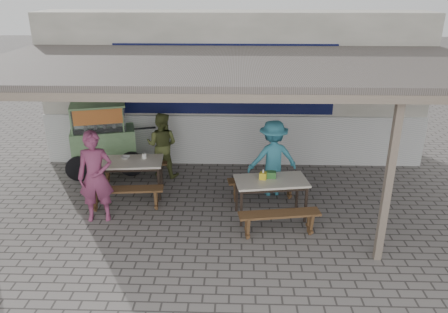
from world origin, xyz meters
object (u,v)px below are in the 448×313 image
table_right (271,184)px  patron_street_side (96,177)px  patron_right_table (273,158)px  table_left (128,165)px  donation_box (271,175)px  bench_left_street (125,194)px  bench_right_wall (263,184)px  bench_left_wall (134,167)px  vendor_cart (102,136)px  patron_wall_side (162,145)px  condiment_bowl (126,157)px  bench_right_street (279,219)px  condiment_jar (144,156)px  tissue_box (263,176)px

table_right → patron_street_side: bearing=174.8°
patron_right_table → patron_street_side: bearing=7.3°
table_left → donation_box: size_ratio=7.74×
bench_left_street → bench_right_wall: 2.72m
table_left → donation_box: (2.83, -0.72, 0.14)m
donation_box → bench_right_wall: bearing=100.1°
bench_left_wall → vendor_cart: vendor_cart is taller
table_right → patron_wall_side: size_ratio=0.94×
table_left → table_right: size_ratio=1.02×
bench_right_wall → patron_street_side: size_ratio=0.84×
condiment_bowl → patron_street_side: bearing=-102.5°
patron_wall_side → condiment_bowl: 1.04m
vendor_cart → patron_street_side: 2.23m
bench_right_street → patron_right_table: patron_right_table is taller
bench_right_wall → patron_street_side: (-3.06, -0.88, 0.52)m
bench_left_wall → table_right: size_ratio=1.06×
vendor_cart → condiment_bowl: vendor_cart is taller
table_right → condiment_jar: 2.72m
patron_street_side → donation_box: patron_street_side is taller
table_right → patron_wall_side: 2.92m
patron_right_table → condiment_bowl: patron_right_table is taller
bench_right_street → bench_right_wall: same height
patron_wall_side → patron_right_table: bearing=171.5°
patron_right_table → donation_box: (-0.10, -0.86, 0.02)m
bench_left_street → patron_wall_side: size_ratio=1.01×
table_left → bench_right_street: table_left is taller
table_right → condiment_bowl: (-2.91, 0.96, 0.10)m
bench_right_street → bench_right_wall: size_ratio=1.00×
patron_wall_side → donation_box: (2.30, -1.70, 0.07)m
bench_left_wall → bench_right_wall: 2.90m
donation_box → condiment_bowl: size_ratio=1.04×
patron_street_side → vendor_cart: bearing=94.9°
bench_right_street → bench_left_street: bearing=154.6°
bench_right_wall → patron_right_table: patron_right_table is taller
patron_right_table → patron_wall_side: bearing=-31.6°
bench_left_wall → table_right: table_right is taller
bench_left_street → patron_wall_side: 1.74m
patron_street_side → tissue_box: (3.02, 0.24, -0.04)m
vendor_cart → patron_right_table: vendor_cart is taller
table_left → condiment_jar: condiment_jar is taller
table_left → vendor_cart: vendor_cart is taller
tissue_box → donation_box: bearing=21.8°
bench_right_street → patron_street_side: patron_street_side is taller
condiment_jar → donation_box: bearing=-19.3°
table_left → vendor_cart: 1.44m
bench_right_street → condiment_bowl: condiment_bowl is taller
bench_left_street → patron_wall_side: patron_wall_side is taller
patron_right_table → tissue_box: 0.95m
patron_street_side → patron_wall_side: 2.18m
table_left → bench_left_wall: (-0.06, 0.65, -0.33)m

